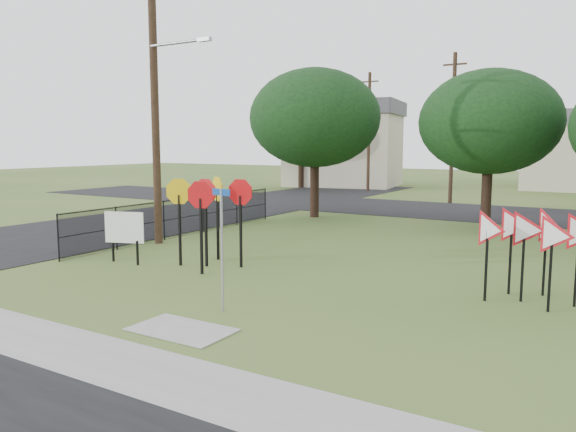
% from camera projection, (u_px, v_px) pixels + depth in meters
% --- Properties ---
extents(ground, '(140.00, 140.00, 0.00)m').
position_uv_depth(ground, '(252.00, 301.00, 12.97)').
color(ground, '#3D5921').
extents(sidewalk, '(30.00, 1.60, 0.02)m').
position_uv_depth(sidewalk, '(109.00, 360.00, 9.41)').
color(sidewalk, gray).
rests_on(sidewalk, ground).
extents(planting_strip, '(30.00, 0.80, 0.02)m').
position_uv_depth(planting_strip, '(46.00, 386.00, 8.39)').
color(planting_strip, '#3D5921').
rests_on(planting_strip, ground).
extents(street_left, '(8.00, 50.00, 0.02)m').
position_uv_depth(street_left, '(169.00, 217.00, 27.62)').
color(street_left, black).
rests_on(street_left, ground).
extents(street_far, '(60.00, 8.00, 0.02)m').
position_uv_depth(street_far, '(467.00, 212.00, 29.92)').
color(street_far, black).
rests_on(street_far, ground).
extents(curb_pad, '(2.00, 1.20, 0.02)m').
position_uv_depth(curb_pad, '(182.00, 330.00, 10.93)').
color(curb_pad, gray).
rests_on(curb_pad, ground).
extents(street_name_sign, '(0.54, 0.13, 2.67)m').
position_uv_depth(street_name_sign, '(222.00, 241.00, 11.97)').
color(street_name_sign, '#9B9DA3').
rests_on(street_name_sign, ground).
extents(stop_sign_cluster, '(2.47, 2.15, 2.63)m').
position_uv_depth(stop_sign_cluster, '(209.00, 202.00, 16.42)').
color(stop_sign_cluster, black).
rests_on(stop_sign_cluster, ground).
extents(yield_sign_cluster, '(2.71, 1.87, 2.15)m').
position_uv_depth(yield_sign_cluster, '(533.00, 233.00, 12.74)').
color(yield_sign_cluster, black).
rests_on(yield_sign_cluster, ground).
extents(info_board, '(1.21, 0.44, 1.58)m').
position_uv_depth(info_board, '(124.00, 229.00, 16.96)').
color(info_board, black).
rests_on(info_board, ground).
extents(utility_pole_main, '(3.55, 0.33, 10.00)m').
position_uv_depth(utility_pole_main, '(156.00, 98.00, 19.84)').
color(utility_pole_main, '#3D2A1C').
rests_on(utility_pole_main, ground).
extents(far_pole_a, '(1.40, 0.24, 9.00)m').
position_uv_depth(far_pole_a, '(453.00, 127.00, 33.75)').
color(far_pole_a, '#3D2A1C').
rests_on(far_pole_a, ground).
extents(far_pole_c, '(1.40, 0.24, 9.00)m').
position_uv_depth(far_pole_c, '(369.00, 131.00, 42.96)').
color(far_pole_c, '#3D2A1C').
rests_on(far_pole_c, ground).
extents(fence_run, '(0.05, 11.55, 1.50)m').
position_uv_depth(fence_run, '(185.00, 216.00, 22.08)').
color(fence_run, black).
rests_on(fence_run, ground).
extents(house_left, '(10.58, 8.88, 7.20)m').
position_uv_depth(house_left, '(344.00, 143.00, 48.53)').
color(house_left, beige).
rests_on(house_left, ground).
extents(tree_near_left, '(6.40, 6.40, 7.27)m').
position_uv_depth(tree_near_left, '(315.00, 118.00, 27.31)').
color(tree_near_left, black).
rests_on(tree_near_left, ground).
extents(tree_near_mid, '(6.00, 6.00, 6.80)m').
position_uv_depth(tree_near_mid, '(490.00, 122.00, 24.07)').
color(tree_near_mid, black).
rests_on(tree_near_mid, ground).
extents(tree_far_left, '(6.80, 6.80, 7.73)m').
position_uv_depth(tree_far_left, '(301.00, 125.00, 45.98)').
color(tree_far_left, black).
rests_on(tree_far_left, ground).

